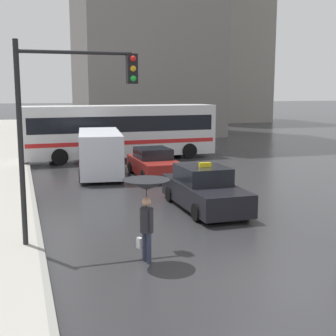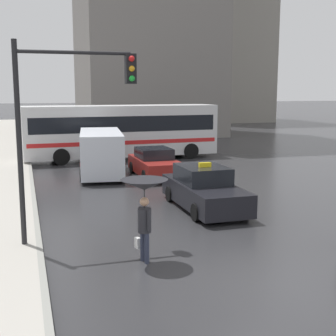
{
  "view_description": "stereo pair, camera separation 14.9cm",
  "coord_description": "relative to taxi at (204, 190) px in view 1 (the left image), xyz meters",
  "views": [
    {
      "loc": [
        -4.76,
        -8.83,
        4.27
      ],
      "look_at": [
        0.46,
        7.49,
        1.4
      ],
      "focal_mm": 50.0,
      "sensor_mm": 36.0,
      "label": 1
    },
    {
      "loc": [
        -4.62,
        -8.87,
        4.27
      ],
      "look_at": [
        0.46,
        7.49,
        1.4
      ],
      "focal_mm": 50.0,
      "sensor_mm": 36.0,
      "label": 2
    }
  ],
  "objects": [
    {
      "name": "sedan_red",
      "position": [
        0.01,
        6.65,
        -0.05
      ],
      "size": [
        1.91,
        4.26,
        1.42
      ],
      "rotation": [
        0.0,
        0.0,
        3.14
      ],
      "color": "maroon",
      "rests_on": "ground_plane"
    },
    {
      "name": "city_bus",
      "position": [
        -0.33,
        13.02,
        1.14
      ],
      "size": [
        11.91,
        2.97,
        3.33
      ],
      "rotation": [
        0.0,
        0.0,
        -1.54
      ],
      "color": "silver",
      "rests_on": "ground_plane"
    },
    {
      "name": "traffic_light",
      "position": [
        -5.01,
        -2.75,
        3.13
      ],
      "size": [
        3.19,
        0.38,
        5.53
      ],
      "color": "black",
      "rests_on": "ground_plane"
    },
    {
      "name": "building_tower_far",
      "position": [
        19.93,
        46.09,
        13.54
      ],
      "size": [
        12.03,
        12.85,
        28.49
      ],
      "color": "gray",
      "rests_on": "ground_plane"
    },
    {
      "name": "ambulance_van",
      "position": [
        -2.46,
        7.88,
        0.53
      ],
      "size": [
        2.7,
        5.69,
        2.21
      ],
      "rotation": [
        0.0,
        0.0,
        3.01
      ],
      "color": "silver",
      "rests_on": "ground_plane"
    },
    {
      "name": "ground_plane",
      "position": [
        -1.53,
        -6.54,
        -0.7
      ],
      "size": [
        300.0,
        300.0,
        0.0
      ],
      "primitive_type": "plane",
      "color": "#2D2D30"
    },
    {
      "name": "pedestrian_with_umbrella",
      "position": [
        -3.39,
        -4.55,
        1.04
      ],
      "size": [
        1.17,
        1.17,
        2.11
      ],
      "rotation": [
        0.0,
        0.0,
        1.82
      ],
      "color": "#2D3347",
      "rests_on": "ground_plane"
    },
    {
      "name": "taxi",
      "position": [
        0.0,
        0.0,
        0.0
      ],
      "size": [
        1.91,
        4.64,
        1.7
      ],
      "rotation": [
        0.0,
        0.0,
        3.14
      ],
      "color": "black",
      "rests_on": "ground_plane"
    }
  ]
}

